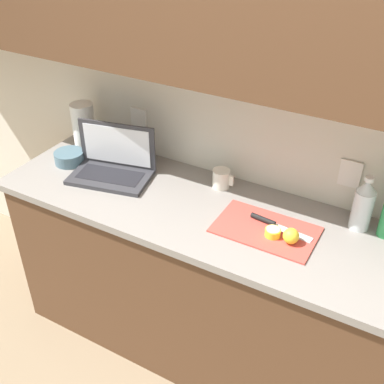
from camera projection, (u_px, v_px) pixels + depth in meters
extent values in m
plane|color=#847056|center=(246.00, 363.00, 2.47)|extent=(12.00, 12.00, 0.00)
cube|color=silver|center=(299.00, 104.00, 1.98)|extent=(5.20, 0.06, 2.60)
cube|color=white|center=(139.00, 120.00, 2.41)|extent=(0.09, 0.01, 0.12)
cube|color=white|center=(350.00, 174.00, 1.98)|extent=(0.09, 0.01, 0.12)
cube|color=brown|center=(252.00, 305.00, 2.23)|extent=(2.38, 0.56, 0.85)
cube|color=gray|center=(259.00, 230.00, 1.99)|extent=(2.45, 0.60, 0.03)
cube|color=#333338|center=(110.00, 177.00, 2.28)|extent=(0.41, 0.30, 0.02)
cube|color=black|center=(110.00, 175.00, 2.27)|extent=(0.33, 0.20, 0.00)
cube|color=#333338|center=(117.00, 145.00, 2.30)|extent=(0.38, 0.09, 0.23)
cube|color=white|center=(117.00, 145.00, 2.29)|extent=(0.33, 0.08, 0.19)
cube|color=#D1473D|center=(265.00, 230.00, 1.96)|extent=(0.41, 0.25, 0.01)
cube|color=silver|center=(293.00, 233.00, 1.93)|extent=(0.17, 0.05, 0.00)
cylinder|color=black|center=(263.00, 219.00, 1.99)|extent=(0.11, 0.03, 0.02)
cylinder|color=yellow|center=(273.00, 232.00, 1.91)|extent=(0.06, 0.06, 0.03)
cylinder|color=#F4EAA3|center=(273.00, 229.00, 1.90)|extent=(0.06, 0.06, 0.00)
sphere|color=yellow|center=(291.00, 236.00, 1.86)|extent=(0.06, 0.06, 0.06)
cylinder|color=silver|center=(362.00, 210.00, 1.93)|extent=(0.08, 0.08, 0.17)
cone|color=silver|center=(368.00, 186.00, 1.87)|extent=(0.07, 0.07, 0.05)
cylinder|color=white|center=(370.00, 179.00, 1.85)|extent=(0.04, 0.04, 0.02)
cylinder|color=silver|center=(221.00, 179.00, 2.20)|extent=(0.08, 0.08, 0.09)
cube|color=silver|center=(231.00, 181.00, 2.18)|extent=(0.02, 0.01, 0.05)
cylinder|color=slate|center=(69.00, 157.00, 2.40)|extent=(0.15, 0.15, 0.06)
cylinder|color=white|center=(84.00, 127.00, 2.47)|extent=(0.12, 0.12, 0.25)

